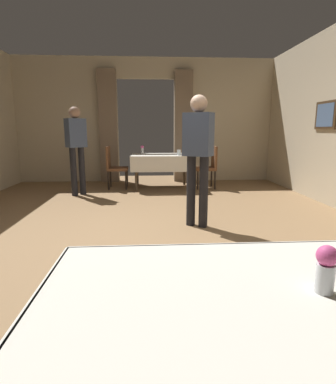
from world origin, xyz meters
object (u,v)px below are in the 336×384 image
Objects in this scene: dining_table_near at (258,322)px; person_diner_standing_aside at (76,143)px; flower_vase_near at (326,267)px; flower_vase_mid at (142,149)px; glass_mid_b at (179,152)px; chair_mid_right at (209,165)px; dining_table_mid at (161,159)px; chair_mid_left at (114,165)px; person_waiter_by_doorway at (198,150)px.

dining_table_near is 5.59m from person_diner_standing_aside.
flower_vase_near is 6.06m from flower_vase_mid.
glass_mid_b is at bearing 11.84° from person_diner_standing_aside.
flower_vase_near is at bearing -97.36° from chair_mid_right.
flower_vase_mid is at bearing 158.24° from glass_mid_b.
dining_table_mid is 1.44× the size of chair_mid_left.
person_waiter_by_doorway is at bearing -90.13° from glass_mid_b.
flower_vase_mid reaches higher than dining_table_mid.
glass_mid_b is (0.78, -0.31, -0.05)m from flower_vase_mid.
glass_mid_b is 2.11m from person_diner_standing_aside.
dining_table_near is at bearing -89.34° from dining_table_mid.
chair_mid_left is (-1.12, 5.99, -0.15)m from dining_table_near.
dining_table_near is at bearing -79.39° from chair_mid_left.
chair_mid_left is 4.68× the size of flower_vase_mid.
chair_mid_left is at bearing 116.21° from person_waiter_by_doorway.
person_waiter_by_doorway reaches higher than flower_vase_mid.
chair_mid_left is at bearing 169.38° from glass_mid_b.
dining_table_near is 5.99m from chair_mid_right.
chair_mid_left is (-2.11, 0.08, 0.00)m from chair_mid_right.
flower_vase_near is 1.39× the size of glass_mid_b.
flower_vase_mid is at bearing 96.77° from flower_vase_near.
person_waiter_by_doorway reaches higher than chair_mid_right.
flower_vase_mid is at bearing 167.54° from dining_table_mid.
person_diner_standing_aside is (-0.63, -0.70, 0.51)m from chair_mid_left.
chair_mid_right is (0.99, 5.91, -0.15)m from dining_table_near.
chair_mid_right is 5.95m from flower_vase_near.
dining_table_near is 0.87× the size of person_waiter_by_doorway.
person_diner_standing_aside reaches higher than dining_table_near.
chair_mid_left reaches higher than glass_mid_b.
chair_mid_right is 2.91m from person_waiter_by_doorway.
chair_mid_right is 0.77m from glass_mid_b.
dining_table_mid is 0.48m from flower_vase_mid.
glass_mid_b is at bearing -10.62° from chair_mid_left.
flower_vase_mid is at bearing 94.63° from dining_table_near.
flower_vase_mid reaches higher than chair_mid_left.
person_diner_standing_aside is at bearing -168.16° from glass_mid_b.
flower_vase_near is 5.71m from glass_mid_b.
dining_table_near is 0.87× the size of person_diner_standing_aside.
flower_vase_mid is (-0.49, 6.04, 0.20)m from dining_table_near.
chair_mid_right is at bearing -2.29° from chair_mid_left.
flower_vase_near is at bearing -87.16° from dining_table_mid.
chair_mid_right is 1.00× the size of chair_mid_left.
dining_table_near is 9.00× the size of flower_vase_near.
glass_mid_b is at bearing 87.04° from dining_table_near.
dining_table_mid is at bearing -2.49° from chair_mid_left.
chair_mid_right is at bearing -2.09° from dining_table_mid.
flower_vase_near is 0.10× the size of person_waiter_by_doorway.
flower_vase_mid is at bearing 104.95° from person_waiter_by_doorway.
dining_table_near is 1.60× the size of chair_mid_right.
chair_mid_right is at bearing 80.52° from dining_table_near.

